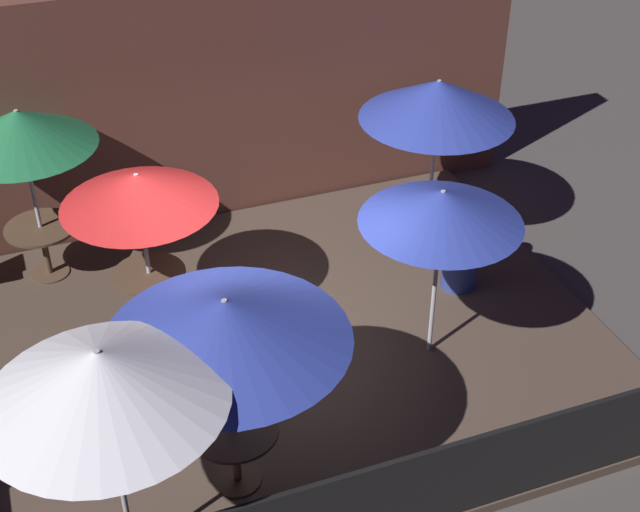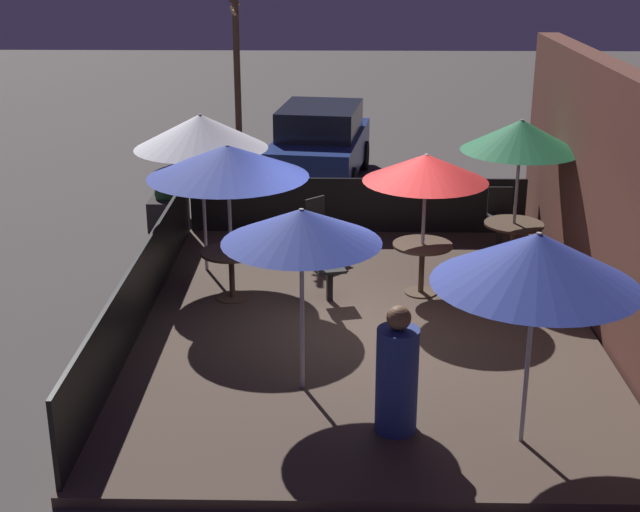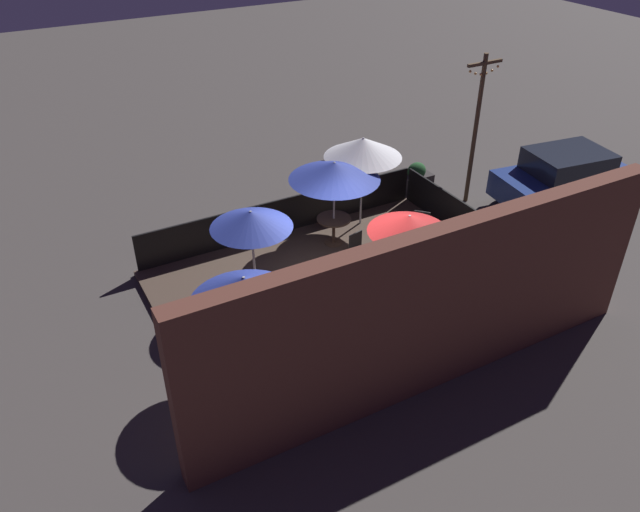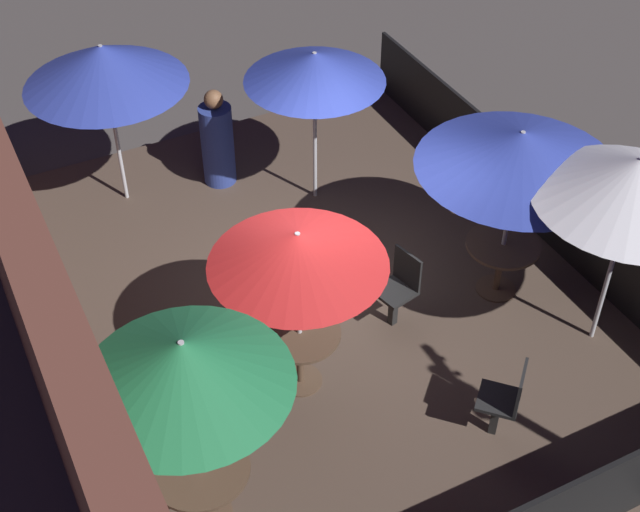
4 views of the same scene
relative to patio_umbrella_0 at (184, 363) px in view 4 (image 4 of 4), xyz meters
name	(u,v)px [view 4 (image 4 of 4)]	position (x,y,z in m)	size (l,w,h in m)	color
ground_plane	(325,300)	(2.16, -2.34, -2.19)	(60.00, 60.00, 0.00)	#423D3A
patio_deck	(325,296)	(2.16, -2.34, -2.13)	(7.85, 5.95, 0.12)	#47382D
building_wall	(23,275)	(2.16, 0.86, -0.49)	(9.45, 0.36, 3.41)	brown
fence_front	(533,193)	(2.16, -5.27, -1.59)	(7.65, 0.05, 0.95)	black
patio_umbrella_0	(184,363)	(0.00, 0.00, 0.00)	(1.76, 1.76, 2.31)	#B2B2B7
patio_umbrella_1	(520,150)	(1.31, -4.17, -0.08)	(2.20, 2.20, 2.21)	#B2B2B7
patio_umbrella_2	(298,249)	(1.06, -1.49, -0.22)	(1.74, 1.74, 2.04)	#B2B2B7
patio_umbrella_3	(315,67)	(3.92, -3.08, -0.14)	(1.74, 1.74, 2.12)	#B2B2B7
patio_umbrella_4	(636,180)	(0.20, -4.69, 0.08)	(1.96, 1.96, 2.41)	#B2B2B7
patio_umbrella_5	(104,65)	(5.02, -0.81, -0.10)	(2.00, 2.00, 2.24)	#B2B2B7
dining_table_0	(201,477)	(0.00, 0.00, -1.50)	(0.90, 0.90, 0.72)	#4C3828
dining_table_1	(502,254)	(1.31, -4.17, -1.51)	(0.85, 0.85, 0.71)	#4C3828
dining_table_2	(300,343)	(1.06, -1.49, -1.48)	(0.85, 0.85, 0.74)	#4C3828
patio_chair_0	(399,287)	(1.39, -2.86, -1.55)	(0.48, 0.48, 0.94)	black
patio_chair_1	(506,399)	(-0.45, -2.97, -1.54)	(0.57, 0.57, 0.95)	black
patron_0	(217,142)	(4.82, -2.08, -1.45)	(0.61, 0.61, 1.39)	navy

